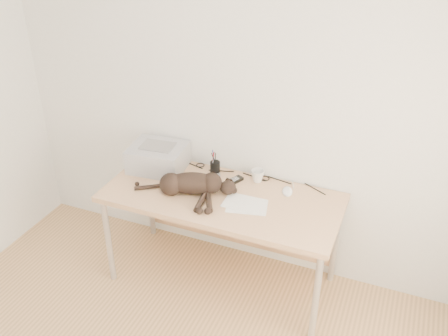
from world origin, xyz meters
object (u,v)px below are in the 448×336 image
at_px(desk, 226,205).
at_px(mouse, 287,190).
at_px(printer, 158,157).
at_px(pen_cup, 215,168).
at_px(cat, 190,185).
at_px(mug, 258,176).

relative_size(desk, mouse, 13.23).
bearing_deg(mouse, printer, 166.15).
relative_size(desk, pen_cup, 8.70).
bearing_deg(cat, desk, 14.91).
distance_m(mug, mouse, 0.24).
relative_size(desk, mug, 16.96).
bearing_deg(pen_cup, mug, 3.41).
xyz_separation_m(mug, pen_cup, (-0.32, -0.02, 0.01)).
relative_size(printer, pen_cup, 2.29).
xyz_separation_m(desk, printer, (-0.57, 0.08, 0.22)).
distance_m(desk, pen_cup, 0.29).
bearing_deg(mug, desk, -132.73).
height_order(printer, mouse, printer).
relative_size(mug, pen_cup, 0.51).
xyz_separation_m(cat, mug, (0.37, 0.32, -0.03)).
distance_m(printer, mouse, 0.97).
relative_size(pen_cup, mouse, 1.52).
height_order(desk, mouse, mouse).
relative_size(printer, mug, 4.47).
bearing_deg(printer, desk, -8.36).
relative_size(cat, mouse, 5.75).
xyz_separation_m(cat, pen_cup, (0.05, 0.30, -0.02)).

